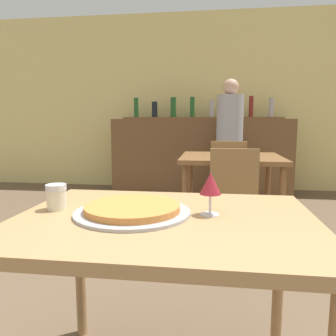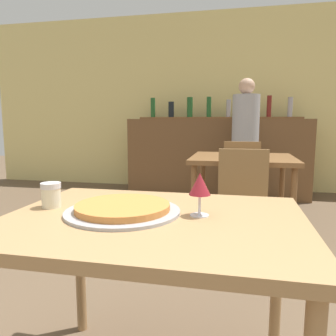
# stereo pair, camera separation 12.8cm
# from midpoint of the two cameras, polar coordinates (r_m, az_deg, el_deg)

# --- Properties ---
(wall_back) EXTENTS (8.00, 0.05, 2.80)m
(wall_back) POSITION_cam_midpoint_polar(r_m,az_deg,el_deg) (5.42, 9.74, 11.24)
(wall_back) COLOR #EAD684
(wall_back) RESTS_ON ground_plane
(dining_table_near) EXTENTS (1.09, 0.83, 0.75)m
(dining_table_near) POSITION_cam_midpoint_polar(r_m,az_deg,el_deg) (1.23, 0.48, -12.09)
(dining_table_near) COLOR #A87F51
(dining_table_near) RESTS_ON ground_plane
(dining_table_far) EXTENTS (0.92, 0.82, 0.78)m
(dining_table_far) POSITION_cam_midpoint_polar(r_m,az_deg,el_deg) (3.09, 13.97, 0.18)
(dining_table_far) COLOR brown
(dining_table_far) RESTS_ON ground_plane
(bar_counter) EXTENTS (2.60, 0.56, 1.13)m
(bar_counter) POSITION_cam_midpoint_polar(r_m,az_deg,el_deg) (4.93, 9.26, 1.84)
(bar_counter) COLOR brown
(bar_counter) RESTS_ON ground_plane
(bar_back_shelf) EXTENTS (2.39, 0.24, 0.34)m
(bar_back_shelf) POSITION_cam_midpoint_polar(r_m,az_deg,el_deg) (5.05, 9.22, 9.32)
(bar_back_shelf) COLOR brown
(bar_back_shelf) RESTS_ON bar_counter
(chair_far_side_front) EXTENTS (0.40, 0.40, 0.88)m
(chair_far_side_front) POSITION_cam_midpoint_polar(r_m,az_deg,el_deg) (2.56, 14.25, -5.50)
(chair_far_side_front) COLOR olive
(chair_far_side_front) RESTS_ON ground_plane
(chair_far_side_back) EXTENTS (0.40, 0.40, 0.88)m
(chair_far_side_back) POSITION_cam_midpoint_polar(r_m,az_deg,el_deg) (3.69, 13.59, -1.33)
(chair_far_side_back) COLOR olive
(chair_far_side_back) RESTS_ON ground_plane
(pizza_tray) EXTENTS (0.44, 0.44, 0.04)m
(pizza_tray) POSITION_cam_midpoint_polar(r_m,az_deg,el_deg) (1.25, -4.99, -7.13)
(pizza_tray) COLOR #A3A3A8
(pizza_tray) RESTS_ON dining_table_near
(cheese_shaker) EXTENTS (0.08, 0.08, 0.10)m
(cheese_shaker) POSITION_cam_midpoint_polar(r_m,az_deg,el_deg) (1.38, -17.22, -4.51)
(cheese_shaker) COLOR beige
(cheese_shaker) RESTS_ON dining_table_near
(person_standing) EXTENTS (0.34, 0.34, 1.63)m
(person_standing) POSITION_cam_midpoint_polar(r_m,az_deg,el_deg) (4.33, 14.11, 5.05)
(person_standing) COLOR #2D2D38
(person_standing) RESTS_ON ground_plane
(wine_glass) EXTENTS (0.08, 0.08, 0.16)m
(wine_glass) POSITION_cam_midpoint_polar(r_m,az_deg,el_deg) (1.20, 8.60, -3.03)
(wine_glass) COLOR silver
(wine_glass) RESTS_ON dining_table_near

